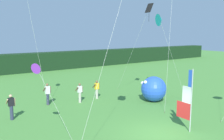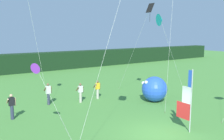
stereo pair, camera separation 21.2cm
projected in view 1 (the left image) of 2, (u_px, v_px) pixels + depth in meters
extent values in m
plane|color=#478438|center=(159.00, 135.00, 13.29)|extent=(120.00, 120.00, 0.00)
cube|color=black|center=(25.00, 63.00, 34.48)|extent=(80.00, 2.40, 2.67)
cylinder|color=#B7B7BC|center=(191.00, 101.00, 13.40)|extent=(0.06, 0.06, 3.63)
cube|color=red|center=(183.00, 110.00, 13.92)|extent=(0.02, 0.97, 0.97)
cube|color=white|center=(187.00, 95.00, 13.63)|extent=(0.02, 0.60, 0.97)
cube|color=blue|center=(190.00, 79.00, 13.33)|extent=(0.02, 0.23, 0.97)
cylinder|color=#B7B2A3|center=(97.00, 94.00, 20.52)|extent=(0.22, 0.22, 0.84)
cube|color=yellow|center=(97.00, 86.00, 20.42)|extent=(0.36, 0.20, 0.53)
sphere|color=brown|center=(97.00, 82.00, 20.36)|extent=(0.20, 0.20, 0.20)
cylinder|color=brown|center=(94.00, 86.00, 20.33)|extent=(0.09, 0.48, 0.42)
cylinder|color=brown|center=(99.00, 86.00, 20.56)|extent=(0.09, 0.14, 0.56)
cylinder|color=#B7B2A3|center=(80.00, 97.00, 19.37)|extent=(0.22, 0.22, 0.85)
cube|color=white|center=(80.00, 89.00, 19.27)|extent=(0.36, 0.20, 0.52)
sphere|color=brown|center=(80.00, 85.00, 19.21)|extent=(0.20, 0.20, 0.20)
cylinder|color=brown|center=(77.00, 89.00, 19.18)|extent=(0.09, 0.48, 0.42)
cylinder|color=brown|center=(82.00, 90.00, 19.42)|extent=(0.09, 0.14, 0.56)
cylinder|color=#2D334C|center=(48.00, 99.00, 18.74)|extent=(0.22, 0.22, 0.89)
cube|color=white|center=(47.00, 90.00, 18.62)|extent=(0.36, 0.20, 0.60)
sphere|color=brown|center=(47.00, 85.00, 18.56)|extent=(0.20, 0.20, 0.20)
cylinder|color=brown|center=(44.00, 89.00, 18.53)|extent=(0.09, 0.48, 0.42)
cylinder|color=brown|center=(50.00, 90.00, 18.76)|extent=(0.09, 0.14, 0.56)
cylinder|color=#2D334C|center=(12.00, 113.00, 15.50)|extent=(0.22, 0.22, 0.93)
cube|color=black|center=(11.00, 102.00, 15.39)|extent=(0.36, 0.20, 0.54)
sphere|color=tan|center=(11.00, 96.00, 15.33)|extent=(0.20, 0.20, 0.20)
cylinder|color=tan|center=(7.00, 102.00, 15.30)|extent=(0.09, 0.48, 0.42)
cylinder|color=tan|center=(15.00, 102.00, 15.53)|extent=(0.09, 0.14, 0.56)
sphere|color=blue|center=(154.00, 89.00, 19.65)|extent=(2.07, 2.07, 2.07)
sphere|color=green|center=(154.00, 81.00, 20.43)|extent=(0.29, 0.29, 0.29)
sphere|color=white|center=(142.00, 83.00, 19.86)|extent=(0.29, 0.29, 0.29)
sphere|color=white|center=(145.00, 82.00, 19.20)|extent=(0.29, 0.29, 0.29)
cylinder|color=brown|center=(186.00, 100.00, 20.01)|extent=(0.03, 0.03, 0.08)
cylinder|color=silver|center=(174.00, 63.00, 18.57)|extent=(3.38, 0.02, 6.52)
cone|color=#23B2C6|center=(160.00, 20.00, 17.13)|extent=(0.68, 0.96, 0.91)
cylinder|color=silver|center=(103.00, 65.00, 10.29)|extent=(3.04, 0.06, 8.47)
cylinder|color=brown|center=(221.00, 122.00, 15.09)|extent=(0.03, 0.03, 0.08)
cylinder|color=brown|center=(118.00, 88.00, 24.24)|extent=(0.03, 0.03, 0.08)
cylinder|color=silver|center=(132.00, 52.00, 22.12)|extent=(0.30, 4.00, 7.66)
cube|color=black|center=(149.00, 8.00, 20.00)|extent=(0.44, 0.64, 0.79)
cylinder|color=black|center=(149.00, 18.00, 20.12)|extent=(0.02, 0.02, 0.70)
cylinder|color=brown|center=(165.00, 112.00, 16.93)|extent=(0.03, 0.03, 0.08)
cylinder|color=silver|center=(169.00, 41.00, 17.45)|extent=(2.26, 1.62, 9.97)
cylinder|color=brown|center=(48.00, 105.00, 18.64)|extent=(0.03, 0.03, 0.08)
cylinder|color=silver|center=(37.00, 52.00, 17.25)|extent=(1.54, 0.80, 8.52)
cylinder|color=silver|center=(55.00, 105.00, 12.39)|extent=(1.20, 1.65, 3.79)
cone|color=purple|center=(37.00, 68.00, 12.43)|extent=(0.59, 0.64, 0.60)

